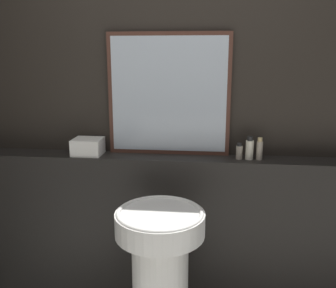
{
  "coord_description": "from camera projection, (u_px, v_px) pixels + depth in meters",
  "views": [
    {
      "loc": [
        0.21,
        -0.87,
        1.63
      ],
      "look_at": [
        -0.03,
        1.3,
        1.1
      ],
      "focal_mm": 40.0,
      "sensor_mm": 36.0,
      "label": 1
    }
  ],
  "objects": [
    {
      "name": "shampoo_bottle",
      "position": [
        239.0,
        152.0,
        2.31
      ],
      "size": [
        0.04,
        0.04,
        0.1
      ],
      "color": "gray",
      "rests_on": "vanity_counter"
    },
    {
      "name": "towel_stack",
      "position": [
        88.0,
        147.0,
        2.41
      ],
      "size": [
        0.19,
        0.17,
        0.1
      ],
      "color": "silver",
      "rests_on": "vanity_counter"
    },
    {
      "name": "mirror",
      "position": [
        169.0,
        95.0,
        2.35
      ],
      "size": [
        0.77,
        0.03,
        0.77
      ],
      "color": "#47281E",
      "rests_on": "vanity_counter"
    },
    {
      "name": "wall_back",
      "position": [
        176.0,
        114.0,
        2.43
      ],
      "size": [
        8.0,
        0.06,
        2.5
      ],
      "color": "black",
      "rests_on": "ground_plane"
    },
    {
      "name": "vanity_counter",
      "position": [
        174.0,
        229.0,
        2.48
      ],
      "size": [
        2.58,
        0.2,
        0.99
      ],
      "color": "black",
      "rests_on": "ground_plane"
    },
    {
      "name": "pedestal_sink",
      "position": [
        160.0,
        270.0,
        2.02
      ],
      "size": [
        0.47,
        0.47,
        0.84
      ],
      "color": "silver",
      "rests_on": "ground_plane"
    },
    {
      "name": "lotion_bottle",
      "position": [
        260.0,
        149.0,
        2.29
      ],
      "size": [
        0.04,
        0.04,
        0.14
      ],
      "color": "gray",
      "rests_on": "vanity_counter"
    },
    {
      "name": "conditioner_bottle",
      "position": [
        249.0,
        149.0,
        2.3
      ],
      "size": [
        0.05,
        0.05,
        0.14
      ],
      "color": "beige",
      "rests_on": "vanity_counter"
    }
  ]
}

